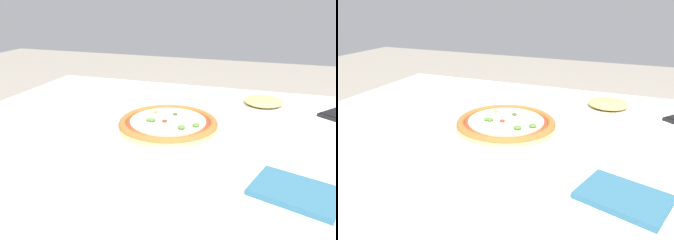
% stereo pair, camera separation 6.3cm
% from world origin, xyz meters
% --- Properties ---
extents(dining_table, '(1.48, 0.99, 0.74)m').
position_xyz_m(dining_table, '(0.00, 0.00, 0.66)').
color(dining_table, '#997047').
rests_on(dining_table, ground_plane).
extents(pizza_plate, '(0.31, 0.31, 0.04)m').
position_xyz_m(pizza_plate, '(-0.11, 0.02, 0.75)').
color(pizza_plate, white).
rests_on(pizza_plate, dining_table).
extents(fork, '(0.04, 0.17, 0.00)m').
position_xyz_m(fork, '(-0.55, -0.09, 0.74)').
color(fork, silver).
rests_on(fork, dining_table).
extents(side_plate, '(0.21, 0.21, 0.03)m').
position_xyz_m(side_plate, '(0.12, 0.30, 0.75)').
color(side_plate, white).
rests_on(side_plate, dining_table).
extents(napkin_folded, '(0.18, 0.15, 0.01)m').
position_xyz_m(napkin_folded, '(0.20, -0.20, 0.74)').
color(napkin_folded, '#2D607A').
rests_on(napkin_folded, dining_table).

